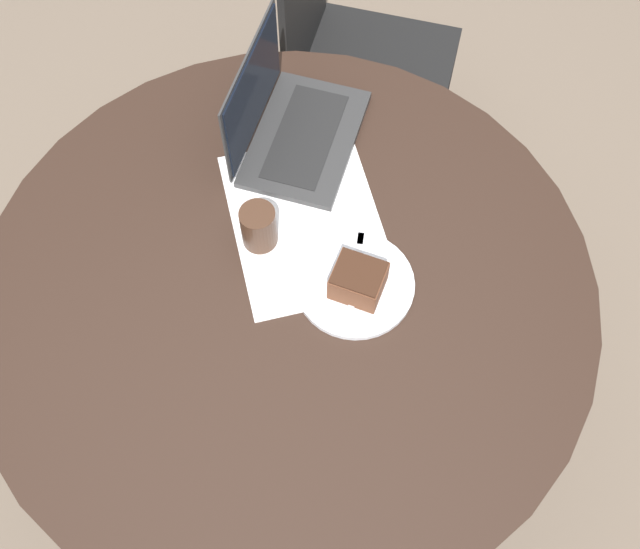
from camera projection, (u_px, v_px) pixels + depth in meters
name	position (u px, v px, depth m)	size (l,w,h in m)	color
ground_plane	(296.00, 404.00, 2.09)	(12.00, 12.00, 0.00)	#6B5B4C
dining_table	(288.00, 314.00, 1.56)	(1.20, 1.20, 0.74)	black
chair	(350.00, 57.00, 2.07)	(0.59, 0.59, 0.90)	black
paper_document	(306.00, 221.00, 1.50)	(0.42, 0.34, 0.00)	white
plate	(355.00, 284.00, 1.43)	(0.23, 0.23, 0.01)	silver
cake_slice	(358.00, 280.00, 1.39)	(0.12, 0.12, 0.07)	brown
fork	(357.00, 262.00, 1.44)	(0.16, 0.10, 0.00)	silver
coffee_glass	(259.00, 227.00, 1.44)	(0.07, 0.07, 0.10)	#3D2619
laptop	(291.00, 126.00, 1.56)	(0.38, 0.36, 0.23)	#2D2D2D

